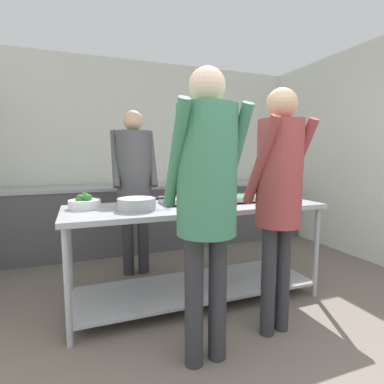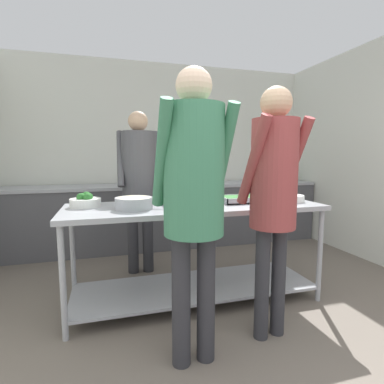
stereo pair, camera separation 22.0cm
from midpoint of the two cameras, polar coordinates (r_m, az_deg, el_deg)
name	(u,v)px [view 1 (the left image)]	position (r m, az deg, el deg)	size (l,w,h in m)	color
wall_rear	(153,154)	(4.62, -8.82, 7.26)	(4.57, 0.06, 2.65)	silver
wall_right	(370,153)	(4.19, 29.52, 6.50)	(0.06, 3.77, 2.65)	silver
back_counter	(160,215)	(4.34, -7.59, -4.36)	(4.41, 0.65, 0.89)	#4C4C51
serving_counter	(196,236)	(2.67, -1.62, -8.36)	(2.20, 0.76, 0.87)	#9EA0A8
broccoli_bowl	(85,202)	(2.61, -22.09, -1.87)	(0.25, 0.25, 0.12)	silver
sauce_pan	(137,203)	(2.41, -13.08, -2.15)	(0.44, 0.30, 0.09)	#9EA0A8
serving_tray_vegetables	(189,200)	(2.69, -2.92, -1.61)	(0.50, 0.29, 0.05)	#9EA0A8
serving_tray_roast	(244,198)	(2.83, 7.75, -1.23)	(0.49, 0.28, 0.05)	#9EA0A8
plate_stack	(287,197)	(2.97, 15.58, -0.97)	(0.26, 0.26, 0.06)	white
guest_serving_left	(279,184)	(2.14, 13.43, 1.48)	(0.44, 0.37, 1.74)	#2D2D33
guest_serving_right	(207,186)	(1.76, -0.77, 1.12)	(0.46, 0.36, 1.79)	#2D2D33
cook_behind_counter	(134,175)	(3.26, -12.87, 3.19)	(0.47, 0.36, 1.76)	#2D2D33
water_bottle	(277,172)	(5.11, 14.76, 3.69)	(0.08, 0.08, 0.29)	#23602D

